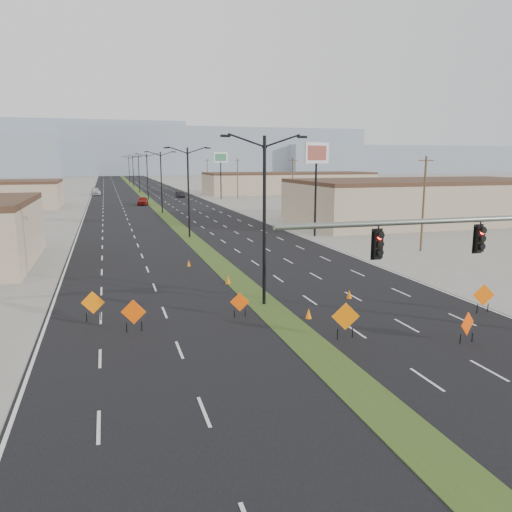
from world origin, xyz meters
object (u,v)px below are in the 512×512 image
object	(u,v)px
car_mid	(180,194)
cone_3	(189,263)
streetlight_0	(264,216)
construction_sign_0	(93,304)
streetlight_1	(188,189)
streetlight_5	(133,170)
pole_sign_east_near	(316,160)
cone_0	(309,313)
cone_1	(228,280)
car_far	(96,192)
construction_sign_4	(467,325)
construction_sign_5	(484,296)
construction_sign_2	(240,303)
construction_sign_1	(134,313)
construction_sign_3	(346,318)
cone_2	(349,294)
pole_sign_east_far	(221,161)
streetlight_2	(161,180)
streetlight_4	(139,172)
car_left	(143,201)
streetlight_3	(147,175)

from	to	relation	value
car_mid	cone_3	xyz separation A→B (m)	(-10.62, -78.56, -0.39)
streetlight_0	construction_sign_0	size ratio (longest dim) A/B	5.97
streetlight_1	cone_3	bearing A→B (deg)	-99.48
streetlight_0	streetlight_5	xyz separation A→B (m)	(0.00, 140.00, 0.00)
streetlight_1	pole_sign_east_near	bearing A→B (deg)	-12.96
cone_0	streetlight_0	bearing A→B (deg)	114.40
car_mid	construction_sign_0	distance (m)	93.00
construction_sign_0	pole_sign_east_near	size ratio (longest dim) A/B	0.16
cone_3	cone_1	bearing A→B (deg)	-75.74
car_far	construction_sign_4	distance (m)	116.04
streetlight_0	construction_sign_5	size ratio (longest dim) A/B	5.91
car_far	construction_sign_0	bearing A→B (deg)	-92.91
streetlight_0	construction_sign_2	world-z (taller)	streetlight_0
construction_sign_1	pole_sign_east_near	world-z (taller)	pole_sign_east_near
construction_sign_3	cone_3	size ratio (longest dim) A/B	3.38
streetlight_1	cone_2	distance (m)	29.31
cone_2	pole_sign_east_near	bearing A→B (deg)	71.41
streetlight_0	cone_3	size ratio (longest dim) A/B	18.43
streetlight_5	construction_sign_3	size ratio (longest dim) A/B	5.45
construction_sign_5	cone_3	xyz separation A→B (m)	(-14.12, 17.54, -0.73)
construction_sign_4	pole_sign_east_far	size ratio (longest dim) A/B	0.15
construction_sign_5	construction_sign_2	bearing A→B (deg)	-178.56
streetlight_0	car_far	size ratio (longest dim) A/B	1.77
streetlight_1	streetlight_2	world-z (taller)	same
streetlight_4	car_left	distance (m)	39.91
construction_sign_3	cone_1	size ratio (longest dim) A/B	2.92
streetlight_3	streetlight_5	xyz separation A→B (m)	(0.00, 56.00, 0.00)
construction_sign_2	cone_1	xyz separation A→B (m)	(1.16, 7.60, -0.51)
construction_sign_4	cone_0	size ratio (longest dim) A/B	2.62
construction_sign_0	pole_sign_east_near	world-z (taller)	pole_sign_east_near
construction_sign_3	streetlight_2	bearing A→B (deg)	105.33
construction_sign_2	construction_sign_4	xyz separation A→B (m)	(9.37, -6.97, 0.08)
streetlight_2	construction_sign_2	bearing A→B (deg)	-92.04
construction_sign_1	construction_sign_5	xyz separation A→B (m)	(19.34, -2.39, -0.01)
pole_sign_east_far	cone_3	bearing A→B (deg)	-116.45
car_left	pole_sign_east_far	bearing A→B (deg)	38.15
cone_3	car_far	bearing A→B (deg)	95.33
cone_1	pole_sign_east_far	world-z (taller)	pole_sign_east_far
cone_2	construction_sign_4	bearing A→B (deg)	-78.58
streetlight_5	cone_1	world-z (taller)	streetlight_5
streetlight_1	construction_sign_1	xyz separation A→B (m)	(-7.84, -30.84, -4.41)
car_far	construction_sign_4	bearing A→B (deg)	-84.46
construction_sign_3	streetlight_3	bearing A→B (deg)	104.77
construction_sign_4	cone_2	size ratio (longest dim) A/B	2.68
car_left	cone_3	bearing A→B (deg)	-82.84
car_far	cone_0	bearing A→B (deg)	-86.98
construction_sign_5	cone_0	size ratio (longest dim) A/B	2.88
car_far	cone_3	world-z (taller)	car_far
construction_sign_3	cone_1	bearing A→B (deg)	116.71
streetlight_3	construction_sign_4	world-z (taller)	streetlight_3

